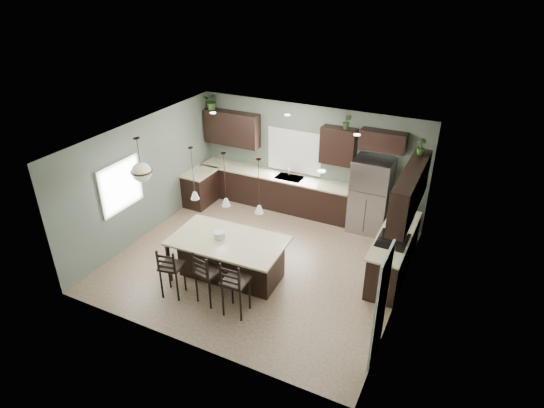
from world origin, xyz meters
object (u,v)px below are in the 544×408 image
Objects in this scene: refrigerator at (370,196)px; plant_back_left at (212,101)px; kitchen_island at (229,259)px; bar_stool_left at (172,271)px; bar_stool_center at (209,276)px; bar_stool_right at (236,287)px; serving_dish at (219,235)px.

plant_back_left reaches higher than refrigerator.
kitchen_island is at bearing -122.61° from refrigerator.
bar_stool_center reaches higher than bar_stool_left.
refrigerator reaches higher than bar_stool_right.
refrigerator is at bearing 55.15° from kitchen_island.
bar_stool_center is 0.64m from bar_stool_right.
kitchen_island is 5.00× the size of plant_back_left.
plant_back_left is (-2.46, 4.16, 2.06)m from bar_stool_center.
bar_stool_right is at bearing 4.32° from bar_stool_center.
bar_stool_left reaches higher than kitchen_island.
refrigerator reaches higher than bar_stool_center.
serving_dish is at bearing 49.97° from bar_stool_left.
bar_stool_center is (0.03, -0.80, 0.11)m from kitchen_island.
bar_stool_center reaches higher than kitchen_island.
serving_dish is (-0.20, -0.01, 0.53)m from kitchen_island.
refrigerator is at bearing -2.38° from plant_back_left.
bar_stool_left is at bearing -129.11° from kitchen_island.
serving_dish is 1.16m from bar_stool_left.
refrigerator is 4.97m from bar_stool_left.
kitchen_island is at bearing 125.02° from bar_stool_right.
refrigerator is at bearing 68.71° from bar_stool_right.
serving_dish is at bearing -125.02° from refrigerator.
bar_stool_left is 1.38m from bar_stool_right.
bar_stool_left is 0.76m from bar_stool_center.
bar_stool_left is (-0.71, -0.95, 0.09)m from kitchen_island.
bar_stool_left is at bearing -179.16° from bar_stool_right.
plant_back_left reaches higher than bar_stool_right.
serving_dish is 0.52× the size of plant_back_left.
plant_back_left is (-4.46, 0.19, 1.70)m from refrigerator.
refrigerator is 4.28m from bar_stool_right.
bar_stool_left reaches higher than serving_dish.
bar_stool_center is (-2.00, -3.98, -0.35)m from refrigerator.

